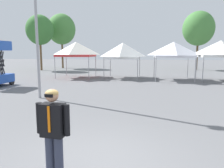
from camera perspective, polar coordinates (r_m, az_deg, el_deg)
ground_plane at (r=5.03m, az=-4.27°, el=-20.25°), size 140.00×140.00×0.00m
canopy_tent_right_of_center at (r=21.18m, az=-9.50°, el=9.10°), size 3.55×3.55×3.43m
canopy_tent_far_right at (r=20.50m, az=2.92°, el=8.82°), size 3.19×3.19×3.33m
canopy_tent_far_left at (r=19.70m, az=16.09°, el=8.76°), size 3.43×3.43×3.34m
canopy_tent_behind_left at (r=20.47m, az=26.95°, el=8.36°), size 3.41×3.41×3.43m
person_foreground at (r=4.06m, az=-15.36°, el=-11.73°), size 0.65×0.27×1.78m
tree_behind_tents_center at (r=32.81m, az=22.02°, el=13.52°), size 4.28×4.28×8.07m
tree_behind_tents_left at (r=34.78m, az=-13.26°, el=13.99°), size 4.22×4.22×8.29m
tree_behind_tents_right at (r=31.27m, az=-18.69°, el=13.46°), size 3.64×3.64×7.45m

